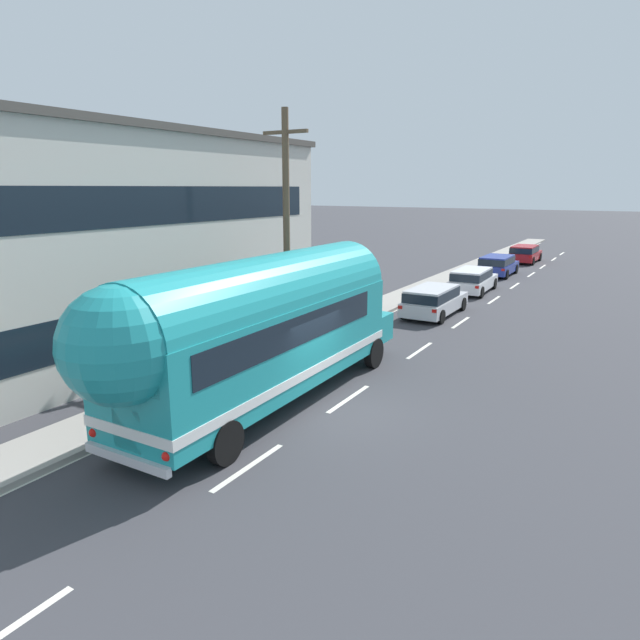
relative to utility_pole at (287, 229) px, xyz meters
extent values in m
plane|color=#38383D|center=(4.30, -4.29, -4.42)|extent=(300.00, 300.00, 0.00)
cube|color=silver|center=(4.30, -7.90, -4.42)|extent=(0.14, 2.40, 0.01)
cube|color=silver|center=(4.30, -3.29, -4.42)|extent=(0.14, 2.40, 0.01)
cube|color=silver|center=(4.30, 2.30, -4.42)|extent=(0.14, 2.40, 0.01)
cube|color=silver|center=(4.30, 7.36, -4.42)|extent=(0.14, 2.40, 0.01)
cube|color=silver|center=(4.30, 13.32, -4.42)|extent=(0.14, 2.40, 0.01)
cube|color=silver|center=(4.30, 18.43, -4.42)|extent=(0.14, 2.40, 0.01)
cube|color=silver|center=(4.30, 23.65, -4.42)|extent=(0.14, 2.40, 0.01)
cube|color=silver|center=(4.30, 28.20, -4.42)|extent=(0.14, 2.40, 0.01)
cube|color=silver|center=(4.30, 33.54, -4.42)|extent=(0.14, 2.40, 0.01)
cube|color=silver|center=(4.30, 38.13, -4.42)|extent=(0.14, 2.40, 0.01)
cube|color=silver|center=(0.83, 7.71, -4.42)|extent=(0.12, 80.00, 0.01)
cube|color=gray|center=(-0.10, 5.71, -4.35)|extent=(1.87, 90.00, 0.15)
cube|color=beige|center=(-8.30, -3.66, -0.62)|extent=(11.96, 18.13, 7.60)
cube|color=#4C4742|center=(-8.30, -3.66, 3.30)|extent=(12.26, 18.43, 0.24)
cube|color=black|center=(-2.34, -3.66, -2.62)|extent=(0.08, 16.13, 1.20)
cube|color=black|center=(-2.34, -3.66, 0.88)|extent=(0.08, 16.13, 1.20)
cylinder|color=brown|center=(0.00, 0.00, -0.17)|extent=(0.24, 0.24, 8.50)
cube|color=brown|center=(0.00, 0.00, 3.28)|extent=(1.80, 0.12, 0.12)
cube|color=teal|center=(2.58, -4.81, -2.67)|extent=(2.63, 9.71, 2.30)
cylinder|color=teal|center=(2.58, -4.81, -1.52)|extent=(2.58, 9.60, 2.45)
sphere|color=teal|center=(2.64, -9.59, -1.52)|extent=(2.40, 2.40, 2.40)
cube|color=teal|center=(2.50, 0.68, -3.35)|extent=(2.28, 1.33, 0.95)
cube|color=white|center=(2.58, -4.81, -3.32)|extent=(2.67, 9.75, 0.24)
cube|color=black|center=(2.58, -5.11, -2.07)|extent=(2.64, 7.91, 0.76)
cube|color=black|center=(2.64, -9.60, -2.02)|extent=(2.00, 0.11, 0.84)
cube|color=white|center=(2.64, -9.61, -3.27)|extent=(0.80, 0.07, 0.90)
cube|color=silver|center=(2.65, -9.70, -3.87)|extent=(2.34, 0.17, 0.20)
sphere|color=red|center=(1.59, -9.64, -3.57)|extent=(0.20, 0.20, 0.20)
sphere|color=red|center=(3.69, -9.61, -3.57)|extent=(0.20, 0.20, 0.20)
cube|color=black|center=(2.51, 0.08, -2.02)|extent=(2.14, 0.13, 0.96)
cube|color=silver|center=(2.49, 1.37, -3.47)|extent=(0.90, 0.11, 0.56)
cylinder|color=black|center=(1.35, -0.39, -3.92)|extent=(0.27, 1.00, 1.00)
cylinder|color=black|center=(3.69, -0.35, -3.92)|extent=(0.27, 1.00, 1.00)
cylinder|color=black|center=(1.45, -8.06, -3.92)|extent=(0.27, 1.00, 1.00)
cylinder|color=black|center=(3.79, -8.03, -3.92)|extent=(0.27, 1.00, 1.00)
cube|color=silver|center=(2.75, 8.27, -3.90)|extent=(1.82, 4.62, 0.60)
cube|color=silver|center=(2.75, 7.79, -3.33)|extent=(1.62, 3.17, 0.55)
cube|color=black|center=(2.75, 7.79, -3.36)|extent=(1.68, 3.21, 0.43)
cube|color=red|center=(1.97, 5.95, -3.72)|extent=(0.20, 0.04, 0.14)
cube|color=red|center=(3.54, 5.95, -3.72)|extent=(0.20, 0.04, 0.14)
cylinder|color=black|center=(1.88, 9.88, -4.10)|extent=(0.20, 0.64, 0.64)
cylinder|color=black|center=(3.62, 9.88, -4.10)|extent=(0.20, 0.64, 0.64)
cylinder|color=black|center=(1.89, 6.66, -4.10)|extent=(0.20, 0.64, 0.64)
cylinder|color=black|center=(3.62, 6.66, -4.10)|extent=(0.20, 0.64, 0.64)
cube|color=white|center=(2.66, 15.05, -3.90)|extent=(1.91, 4.67, 0.60)
cube|color=white|center=(2.68, 14.57, -3.33)|extent=(1.67, 3.22, 0.55)
cube|color=black|center=(2.68, 14.57, -3.36)|extent=(1.73, 3.26, 0.43)
cube|color=red|center=(1.96, 12.70, -3.72)|extent=(0.20, 0.05, 0.14)
cube|color=red|center=(3.50, 12.75, -3.72)|extent=(0.20, 0.05, 0.14)
cylinder|color=black|center=(1.77, 16.63, -4.10)|extent=(0.22, 0.65, 0.64)
cylinder|color=black|center=(3.47, 16.68, -4.10)|extent=(0.22, 0.65, 0.64)
cylinder|color=black|center=(1.86, 13.41, -4.10)|extent=(0.22, 0.65, 0.64)
cylinder|color=black|center=(3.56, 13.46, -4.10)|extent=(0.22, 0.65, 0.64)
cube|color=navy|center=(2.37, 22.15, -3.90)|extent=(1.88, 4.35, 0.60)
cube|color=navy|center=(2.38, 21.67, -3.33)|extent=(1.68, 3.10, 0.55)
cube|color=black|center=(2.38, 21.67, -3.36)|extent=(1.74, 3.14, 0.43)
cube|color=red|center=(1.56, 19.96, -3.72)|extent=(0.20, 0.04, 0.14)
cube|color=red|center=(3.19, 19.96, -3.72)|extent=(0.20, 0.04, 0.14)
cylinder|color=black|center=(1.48, 23.62, -4.10)|extent=(0.20, 0.64, 0.64)
cylinder|color=black|center=(3.27, 23.62, -4.10)|extent=(0.20, 0.64, 0.64)
cylinder|color=black|center=(1.48, 20.67, -4.10)|extent=(0.20, 0.64, 0.64)
cylinder|color=black|center=(3.27, 20.67, -4.10)|extent=(0.20, 0.64, 0.64)
cube|color=#A5191E|center=(2.59, 30.17, -3.90)|extent=(1.85, 4.45, 0.60)
cube|color=#A5191E|center=(2.59, 29.70, -3.33)|extent=(1.65, 3.00, 0.55)
cube|color=black|center=(2.59, 29.70, -3.36)|extent=(1.71, 3.04, 0.43)
cube|color=red|center=(1.78, 27.94, -3.72)|extent=(0.20, 0.04, 0.14)
cube|color=red|center=(3.39, 27.94, -3.72)|extent=(0.20, 0.04, 0.14)
cylinder|color=black|center=(1.71, 31.69, -4.10)|extent=(0.20, 0.64, 0.64)
cylinder|color=black|center=(3.47, 31.69, -4.10)|extent=(0.20, 0.64, 0.64)
cylinder|color=black|center=(1.70, 28.65, -4.10)|extent=(0.20, 0.64, 0.64)
cylinder|color=black|center=(3.47, 28.65, -4.10)|extent=(0.20, 0.64, 0.64)
camera|label=1|loc=(11.18, -16.42, 1.43)|focal=31.08mm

